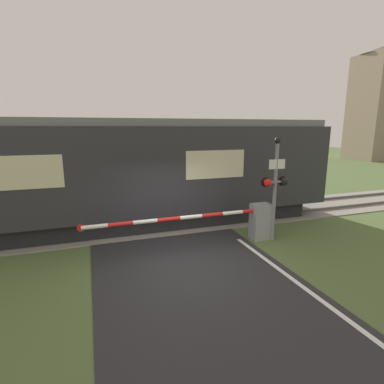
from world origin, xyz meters
TOP-DOWN VIEW (x-y plane):
  - ground_plane at (0.00, 0.00)m, footprint 80.00×80.00m
  - track_bed at (0.00, 3.61)m, footprint 36.00×3.20m
  - train at (-3.97, 3.61)m, footprint 20.92×2.86m
  - crossing_barrier at (2.32, 0.88)m, footprint 5.73×0.44m
  - signal_post at (3.10, 0.65)m, footprint 0.90×0.26m
  - distant_building at (27.50, 18.28)m, footprint 4.56×4.56m

SIDE VIEW (x-z plane):
  - ground_plane at x=0.00m, z-range 0.00..0.00m
  - track_bed at x=0.00m, z-range -0.04..0.09m
  - crossing_barrier at x=2.32m, z-range 0.07..1.22m
  - signal_post at x=3.10m, z-range 0.22..3.43m
  - train at x=-3.97m, z-range 0.05..3.81m
  - distant_building at x=27.50m, z-range 0.08..11.83m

